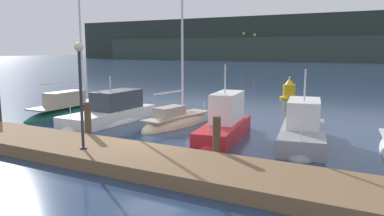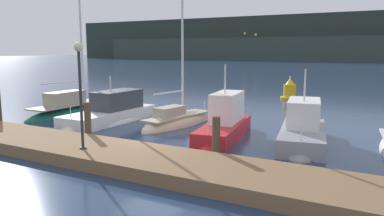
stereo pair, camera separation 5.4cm
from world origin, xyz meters
TOP-DOWN VIEW (x-y plane):
  - ground_plane at (0.00, 0.00)m, footprint 400.00×400.00m
  - dock at (0.00, -2.12)m, footprint 25.23×2.80m
  - mooring_pile_1 at (-3.02, -0.47)m, footprint 0.28×0.28m
  - mooring_pile_2 at (3.02, -0.47)m, footprint 0.28×0.28m
  - sailboat_berth_1 at (-9.06, 4.67)m, footprint 1.80×7.73m
  - motorboat_berth_2 at (-5.23, 3.54)m, footprint 2.17×6.60m
  - sailboat_berth_3 at (-1.53, 4.46)m, footprint 2.12×5.44m
  - motorboat_berth_4 at (1.75, 3.13)m, footprint 2.42×5.72m
  - motorboat_berth_5 at (5.12, 3.59)m, footprint 2.89×5.75m
  - channel_buoy at (0.93, 17.95)m, footprint 1.45×1.45m
  - dock_lamppost at (-1.20, -2.60)m, footprint 0.32×0.32m
  - hillside_backdrop at (-4.14, 125.94)m, footprint 240.00×23.00m
  - rowboat_adrift at (-14.13, 9.39)m, footprint 3.47×1.59m

SIDE VIEW (x-z plane):
  - ground_plane at x=0.00m, z-range 0.00..0.00m
  - rowboat_adrift at x=-14.13m, z-range -0.28..0.28m
  - sailboat_berth_3 at x=-1.53m, z-range -3.78..3.98m
  - sailboat_berth_1 at x=-9.06m, z-range -4.63..5.00m
  - dock at x=0.00m, z-range 0.00..0.45m
  - motorboat_berth_2 at x=-5.23m, z-range -1.30..1.83m
  - motorboat_berth_5 at x=5.12m, z-range -1.53..2.16m
  - motorboat_berth_4 at x=1.75m, z-range -1.62..2.29m
  - channel_buoy at x=0.93m, z-range -0.25..1.56m
  - mooring_pile_2 at x=3.02m, z-range 0.00..1.65m
  - mooring_pile_1 at x=-3.02m, z-range 0.00..1.73m
  - dock_lamppost at x=-1.20m, z-range 1.10..4.84m
  - hillside_backdrop at x=-4.14m, z-range -0.63..15.32m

